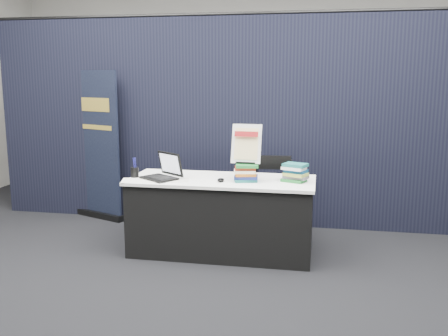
% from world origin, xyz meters
% --- Properties ---
extents(floor, '(8.00, 8.00, 0.00)m').
position_xyz_m(floor, '(0.00, 0.00, 0.00)').
color(floor, black).
rests_on(floor, ground).
extents(wall_back, '(8.00, 0.02, 3.50)m').
position_xyz_m(wall_back, '(0.00, 4.00, 1.75)').
color(wall_back, '#BAB7AF').
rests_on(wall_back, floor).
extents(drape_partition, '(6.00, 0.08, 2.40)m').
position_xyz_m(drape_partition, '(0.00, 1.60, 1.20)').
color(drape_partition, black).
rests_on(drape_partition, floor).
extents(display_table, '(1.80, 0.75, 0.75)m').
position_xyz_m(display_table, '(0.00, 0.55, 0.38)').
color(display_table, black).
rests_on(display_table, floor).
extents(laptop, '(0.41, 0.43, 0.25)m').
position_xyz_m(laptop, '(-0.59, 0.45, 0.81)').
color(laptop, black).
rests_on(laptop, display_table).
extents(mouse, '(0.07, 0.11, 0.03)m').
position_xyz_m(mouse, '(0.02, 0.41, 0.77)').
color(mouse, black).
rests_on(mouse, display_table).
extents(brochure_left, '(0.38, 0.31, 0.00)m').
position_xyz_m(brochure_left, '(-0.76, 0.32, 0.75)').
color(brochure_left, white).
rests_on(brochure_left, display_table).
extents(brochure_mid, '(0.31, 0.29, 0.00)m').
position_xyz_m(brochure_mid, '(-0.60, 0.47, 0.75)').
color(brochure_mid, white).
rests_on(brochure_mid, display_table).
extents(brochure_right, '(0.33, 0.27, 0.00)m').
position_xyz_m(brochure_right, '(-0.44, 0.39, 0.75)').
color(brochure_right, silver).
rests_on(brochure_right, display_table).
extents(pen_cup, '(0.09, 0.09, 0.10)m').
position_xyz_m(pen_cup, '(-0.85, 0.44, 0.80)').
color(pen_cup, black).
rests_on(pen_cup, display_table).
extents(book_stack_tall, '(0.23, 0.19, 0.17)m').
position_xyz_m(book_stack_tall, '(0.25, 0.47, 0.83)').
color(book_stack_tall, '#1A6361').
rests_on(book_stack_tall, display_table).
extents(book_stack_short, '(0.25, 0.22, 0.18)m').
position_xyz_m(book_stack_short, '(0.71, 0.55, 0.84)').
color(book_stack_short, '#1E732E').
rests_on(book_stack_short, display_table).
extents(info_sign, '(0.28, 0.15, 0.38)m').
position_xyz_m(info_sign, '(0.25, 0.50, 1.10)').
color(info_sign, black).
rests_on(info_sign, book_stack_tall).
extents(pullup_banner, '(0.75, 0.38, 1.80)m').
position_xyz_m(pullup_banner, '(-1.74, 1.50, 0.80)').
color(pullup_banner, black).
rests_on(pullup_banner, floor).
extents(stacking_chair, '(0.42, 0.43, 0.88)m').
position_xyz_m(stacking_chair, '(0.44, 1.12, 0.49)').
color(stacking_chair, black).
rests_on(stacking_chair, floor).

